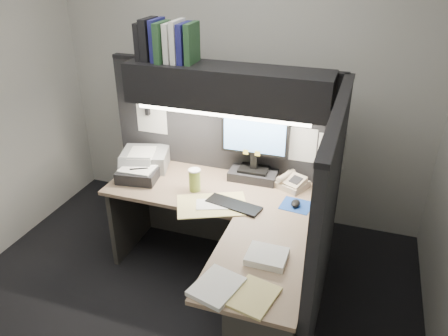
{
  "coord_description": "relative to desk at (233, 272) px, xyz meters",
  "views": [
    {
      "loc": [
        1.12,
        -2.22,
        2.44
      ],
      "look_at": [
        0.18,
        0.51,
        0.95
      ],
      "focal_mm": 35.0,
      "sensor_mm": 36.0,
      "label": 1
    }
  ],
  "objects": [
    {
      "name": "floor",
      "position": [
        -0.43,
        0.0,
        -0.44
      ],
      "size": [
        3.5,
        3.5,
        0.0
      ],
      "primitive_type": "plane",
      "color": "black",
      "rests_on": "ground"
    },
    {
      "name": "wall_back",
      "position": [
        -0.43,
        1.5,
        0.91
      ],
      "size": [
        3.5,
        0.04,
        2.7
      ],
      "primitive_type": "cube",
      "color": "beige",
      "rests_on": "floor"
    },
    {
      "name": "partition_back",
      "position": [
        -0.4,
        0.93,
        0.36
      ],
      "size": [
        1.9,
        0.06,
        1.6
      ],
      "primitive_type": "cube",
      "color": "black",
      "rests_on": "floor"
    },
    {
      "name": "partition_right",
      "position": [
        0.55,
        0.18,
        0.36
      ],
      "size": [
        0.06,
        1.5,
        1.6
      ],
      "primitive_type": "cube",
      "color": "black",
      "rests_on": "floor"
    },
    {
      "name": "desk",
      "position": [
        0.0,
        0.0,
        0.0
      ],
      "size": [
        1.7,
        1.53,
        0.73
      ],
      "color": "#9A7962",
      "rests_on": "floor"
    },
    {
      "name": "overhead_shelf",
      "position": [
        -0.3,
        0.75,
        1.06
      ],
      "size": [
        1.55,
        0.34,
        0.3
      ],
      "primitive_type": "cube",
      "color": "black",
      "rests_on": "partition_back"
    },
    {
      "name": "task_light_tube",
      "position": [
        -0.3,
        0.61,
        0.89
      ],
      "size": [
        1.32,
        0.04,
        0.04
      ],
      "primitive_type": "cylinder",
      "rotation": [
        0.0,
        1.57,
        0.0
      ],
      "color": "white",
      "rests_on": "overhead_shelf"
    },
    {
      "name": "monitor",
      "position": [
        -0.09,
        0.82,
        0.52
      ],
      "size": [
        0.54,
        0.24,
        0.58
      ],
      "rotation": [
        0.0,
        0.0,
        0.01
      ],
      "color": "black",
      "rests_on": "desk"
    },
    {
      "name": "keyboard",
      "position": [
        -0.12,
        0.36,
        0.3
      ],
      "size": [
        0.43,
        0.22,
        0.02
      ],
      "primitive_type": "cube",
      "rotation": [
        0.0,
        0.0,
        -0.21
      ],
      "color": "black",
      "rests_on": "desk"
    },
    {
      "name": "mousepad",
      "position": [
        0.32,
        0.52,
        0.29
      ],
      "size": [
        0.24,
        0.22,
        0.0
      ],
      "primitive_type": "cube",
      "rotation": [
        0.0,
        0.0,
        -0.11
      ],
      "color": "navy",
      "rests_on": "desk"
    },
    {
      "name": "mouse",
      "position": [
        0.31,
        0.51,
        0.31
      ],
      "size": [
        0.07,
        0.11,
        0.04
      ],
      "primitive_type": "ellipsoid",
      "rotation": [
        0.0,
        0.0,
        -0.05
      ],
      "color": "black",
      "rests_on": "mousepad"
    },
    {
      "name": "telephone",
      "position": [
        0.24,
        0.78,
        0.33
      ],
      "size": [
        0.27,
        0.27,
        0.08
      ],
      "primitive_type": "cube",
      "rotation": [
        0.0,
        0.0,
        -0.43
      ],
      "color": "#B7A68D",
      "rests_on": "desk"
    },
    {
      "name": "coffee_cup",
      "position": [
        -0.47,
        0.49,
        0.37
      ],
      "size": [
        0.12,
        0.12,
        0.17
      ],
      "primitive_type": "cylinder",
      "rotation": [
        0.0,
        0.0,
        0.4
      ],
      "color": "#B0C54E",
      "rests_on": "desk"
    },
    {
      "name": "printer",
      "position": [
        -1.02,
        0.72,
        0.36
      ],
      "size": [
        0.45,
        0.41,
        0.15
      ],
      "primitive_type": "cube",
      "rotation": [
        0.0,
        0.0,
        0.29
      ],
      "color": "gray",
      "rests_on": "desk"
    },
    {
      "name": "notebook_stack",
      "position": [
        -0.97,
        0.51,
        0.33
      ],
      "size": [
        0.35,
        0.3,
        0.09
      ],
      "primitive_type": "cube",
      "rotation": [
        0.0,
        0.0,
        0.15
      ],
      "color": "black",
      "rests_on": "desk"
    },
    {
      "name": "open_folder",
      "position": [
        -0.27,
        0.32,
        0.29
      ],
      "size": [
        0.6,
        0.51,
        0.01
      ],
      "primitive_type": "cube",
      "rotation": [
        0.0,
        0.0,
        0.43
      ],
      "color": "#DECD7C",
      "rests_on": "desk"
    },
    {
      "name": "paper_stack_a",
      "position": [
        0.26,
        -0.15,
        0.31
      ],
      "size": [
        0.24,
        0.2,
        0.05
      ],
      "primitive_type": "cube",
      "rotation": [
        0.0,
        0.0,
        -0.01
      ],
      "color": "white",
      "rests_on": "desk"
    },
    {
      "name": "paper_stack_b",
      "position": [
        0.05,
        -0.48,
        0.3
      ],
      "size": [
        0.29,
        0.33,
        0.03
      ],
      "primitive_type": "cube",
      "rotation": [
        0.0,
        0.0,
        -0.26
      ],
      "color": "white",
      "rests_on": "desk"
    },
    {
      "name": "manila_stack",
      "position": [
        0.27,
        -0.48,
        0.29
      ],
      "size": [
        0.27,
        0.32,
        0.02
      ],
      "primitive_type": "cube",
      "rotation": [
        0.0,
        0.0,
        -0.22
      ],
      "color": "#DECD7C",
      "rests_on": "desk"
    },
    {
      "name": "binder_row",
      "position": [
        -0.78,
        0.76,
        1.35
      ],
      "size": [
        0.44,
        0.26,
        0.3
      ],
      "color": "black",
      "rests_on": "overhead_shelf"
    },
    {
      "name": "pinned_papers",
      "position": [
        -0.0,
        0.56,
        0.61
      ],
      "size": [
        1.76,
        1.31,
        0.51
      ],
      "color": "white",
      "rests_on": "partition_back"
    }
  ]
}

